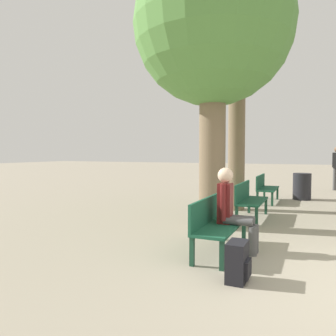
{
  "coord_description": "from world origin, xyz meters",
  "views": [
    {
      "loc": [
        -0.59,
        -4.2,
        1.54
      ],
      "look_at": [
        -4.29,
        4.09,
        1.1
      ],
      "focal_mm": 35.0,
      "sensor_mm": 36.0,
      "label": 1
    }
  ],
  "objects_px": {
    "tree_row_1": "(238,32)",
    "person_seated": "(233,208)",
    "trash_bin": "(302,186)",
    "bench_row_0": "(215,221)",
    "backpack": "(238,262)",
    "bench_row_1": "(248,198)",
    "bench_row_2": "(265,186)",
    "tree_row_0": "(213,29)"
  },
  "relations": [
    {
      "from": "bench_row_1",
      "to": "bench_row_2",
      "type": "height_order",
      "value": "same"
    },
    {
      "from": "bench_row_1",
      "to": "trash_bin",
      "type": "height_order",
      "value": "trash_bin"
    },
    {
      "from": "trash_bin",
      "to": "bench_row_0",
      "type": "bearing_deg",
      "value": -98.86
    },
    {
      "from": "bench_row_0",
      "to": "backpack",
      "type": "height_order",
      "value": "bench_row_0"
    },
    {
      "from": "bench_row_2",
      "to": "backpack",
      "type": "bearing_deg",
      "value": -85.1
    },
    {
      "from": "backpack",
      "to": "tree_row_0",
      "type": "bearing_deg",
      "value": 112.69
    },
    {
      "from": "person_seated",
      "to": "trash_bin",
      "type": "height_order",
      "value": "person_seated"
    },
    {
      "from": "tree_row_1",
      "to": "trash_bin",
      "type": "relative_size",
      "value": 7.04
    },
    {
      "from": "bench_row_1",
      "to": "person_seated",
      "type": "bearing_deg",
      "value": -84.93
    },
    {
      "from": "bench_row_0",
      "to": "tree_row_0",
      "type": "xyz_separation_m",
      "value": [
        -0.53,
        1.61,
        3.52
      ]
    },
    {
      "from": "bench_row_0",
      "to": "tree_row_0",
      "type": "distance_m",
      "value": 3.91
    },
    {
      "from": "tree_row_0",
      "to": "backpack",
      "type": "xyz_separation_m",
      "value": [
        1.09,
        -2.61,
        -3.77
      ]
    },
    {
      "from": "person_seated",
      "to": "bench_row_0",
      "type": "bearing_deg",
      "value": -149.12
    },
    {
      "from": "tree_row_0",
      "to": "backpack",
      "type": "height_order",
      "value": "tree_row_0"
    },
    {
      "from": "tree_row_1",
      "to": "trash_bin",
      "type": "bearing_deg",
      "value": 60.02
    },
    {
      "from": "tree_row_0",
      "to": "person_seated",
      "type": "bearing_deg",
      "value": -62.67
    },
    {
      "from": "bench_row_2",
      "to": "person_seated",
      "type": "bearing_deg",
      "value": -87.53
    },
    {
      "from": "bench_row_1",
      "to": "backpack",
      "type": "bearing_deg",
      "value": -81.53
    },
    {
      "from": "bench_row_0",
      "to": "tree_row_0",
      "type": "bearing_deg",
      "value": 108.12
    },
    {
      "from": "backpack",
      "to": "trash_bin",
      "type": "xyz_separation_m",
      "value": [
        0.46,
        7.56,
        0.19
      ]
    },
    {
      "from": "bench_row_2",
      "to": "tree_row_1",
      "type": "relative_size",
      "value": 0.25
    },
    {
      "from": "tree_row_0",
      "to": "backpack",
      "type": "bearing_deg",
      "value": -67.31
    },
    {
      "from": "backpack",
      "to": "trash_bin",
      "type": "bearing_deg",
      "value": 86.5
    },
    {
      "from": "tree_row_0",
      "to": "person_seated",
      "type": "height_order",
      "value": "tree_row_0"
    },
    {
      "from": "tree_row_0",
      "to": "person_seated",
      "type": "distance_m",
      "value": 3.71
    },
    {
      "from": "tree_row_0",
      "to": "tree_row_1",
      "type": "xyz_separation_m",
      "value": [
        0.0,
        2.26,
        0.68
      ]
    },
    {
      "from": "tree_row_0",
      "to": "tree_row_1",
      "type": "bearing_deg",
      "value": 90.0
    },
    {
      "from": "bench_row_0",
      "to": "bench_row_1",
      "type": "xyz_separation_m",
      "value": [
        0.0,
        2.78,
        0.0
      ]
    },
    {
      "from": "person_seated",
      "to": "backpack",
      "type": "bearing_deg",
      "value": -73.86
    },
    {
      "from": "bench_row_1",
      "to": "person_seated",
      "type": "xyz_separation_m",
      "value": [
        0.23,
        -2.64,
        0.2
      ]
    },
    {
      "from": "bench_row_1",
      "to": "trash_bin",
      "type": "distance_m",
      "value": 3.92
    },
    {
      "from": "bench_row_1",
      "to": "bench_row_2",
      "type": "distance_m",
      "value": 2.78
    },
    {
      "from": "bench_row_2",
      "to": "person_seated",
      "type": "distance_m",
      "value": 5.43
    },
    {
      "from": "tree_row_1",
      "to": "person_seated",
      "type": "relative_size",
      "value": 4.64
    },
    {
      "from": "backpack",
      "to": "bench_row_1",
      "type": "bearing_deg",
      "value": 98.47
    },
    {
      "from": "trash_bin",
      "to": "bench_row_2",
      "type": "bearing_deg",
      "value": -135.43
    },
    {
      "from": "tree_row_1",
      "to": "backpack",
      "type": "height_order",
      "value": "tree_row_1"
    },
    {
      "from": "bench_row_0",
      "to": "tree_row_0",
      "type": "relative_size",
      "value": 0.27
    },
    {
      "from": "bench_row_1",
      "to": "trash_bin",
      "type": "relative_size",
      "value": 1.8
    },
    {
      "from": "bench_row_2",
      "to": "backpack",
      "type": "xyz_separation_m",
      "value": [
        0.56,
        -6.55,
        -0.25
      ]
    },
    {
      "from": "tree_row_1",
      "to": "bench_row_0",
      "type": "bearing_deg",
      "value": -82.24
    },
    {
      "from": "bench_row_1",
      "to": "tree_row_0",
      "type": "xyz_separation_m",
      "value": [
        -0.53,
        -1.16,
        3.52
      ]
    }
  ]
}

